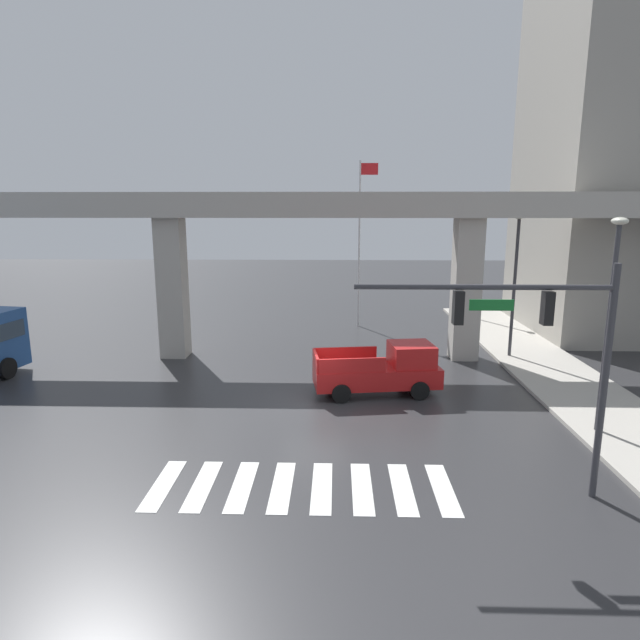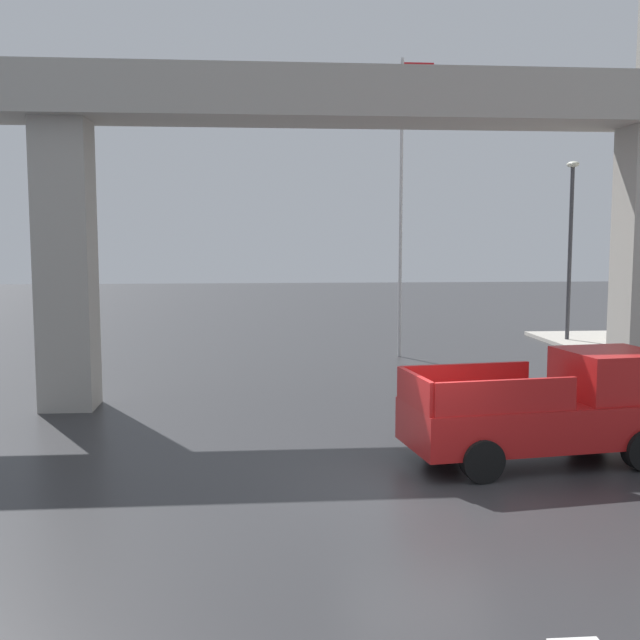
# 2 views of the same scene
# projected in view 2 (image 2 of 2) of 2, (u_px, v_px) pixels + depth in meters

# --- Properties ---
(ground_plane) EXTENTS (120.00, 120.00, 0.00)m
(ground_plane) POSITION_uv_depth(u_px,v_px,m) (419.00, 487.00, 13.06)
(ground_plane) COLOR #2D2D30
(elevated_overpass) EXTENTS (55.03, 2.18, 8.27)m
(elevated_overpass) POSITION_uv_depth(u_px,v_px,m) (365.00, 122.00, 19.04)
(elevated_overpass) COLOR #ADA89E
(elevated_overpass) RESTS_ON ground
(pickup_truck) EXTENTS (5.31, 2.60, 2.08)m
(pickup_truck) POSITION_uv_depth(u_px,v_px,m) (555.00, 410.00, 14.50)
(pickup_truck) COLOR red
(pickup_truck) RESTS_ON ground
(street_lamp_far_north) EXTENTS (0.44, 0.70, 7.24)m
(street_lamp_far_north) POSITION_uv_depth(u_px,v_px,m) (571.00, 230.00, 30.53)
(street_lamp_far_north) COLOR #38383D
(street_lamp_far_north) RESTS_ON ground
(flagpole) EXTENTS (1.16, 0.12, 10.39)m
(flagpole) POSITION_uv_depth(u_px,v_px,m) (404.00, 187.00, 26.82)
(flagpole) COLOR silver
(flagpole) RESTS_ON ground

